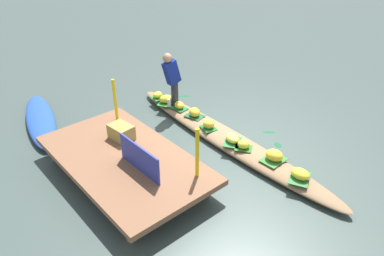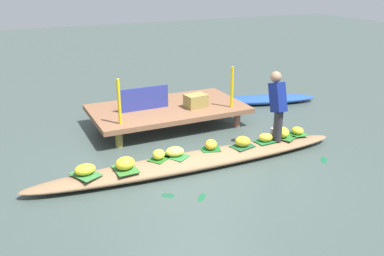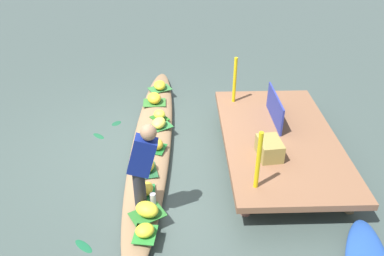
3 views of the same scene
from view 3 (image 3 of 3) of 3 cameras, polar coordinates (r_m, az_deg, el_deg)
name	(u,v)px [view 3 (image 3 of 3)]	position (r m, az deg, el deg)	size (l,w,h in m)	color
canal_water	(152,146)	(6.72, -5.85, -2.67)	(40.00, 40.00, 0.00)	#3C4A46
dock_platform	(279,139)	(6.39, 12.74, -1.62)	(3.20, 1.80, 0.41)	brown
vendor_boat	(152,141)	(6.66, -5.89, -1.96)	(5.56, 0.65, 0.20)	#896848
leaf_mat_0	(154,103)	(7.63, -5.54, 3.75)	(0.44, 0.34, 0.01)	#33702D
banana_bunch_0	(154,98)	(7.58, -5.58, 4.41)	(0.31, 0.26, 0.20)	yellow
leaf_mat_1	(147,214)	(5.17, -6.58, -12.52)	(0.43, 0.30, 0.01)	#286A28
banana_bunch_1	(147,209)	(5.10, -6.64, -11.80)	(0.31, 0.23, 0.18)	yellow
leaf_mat_2	(159,127)	(6.85, -4.86, 0.21)	(0.43, 0.29, 0.01)	#2B7136
banana_bunch_2	(159,123)	(6.81, -4.89, 0.77)	(0.31, 0.22, 0.16)	#F6E150
leaf_mat_3	(160,89)	(8.15, -4.75, 5.78)	(0.45, 0.31, 0.01)	#337237
banana_bunch_3	(160,85)	(8.12, -4.77, 6.30)	(0.32, 0.24, 0.16)	yellow
leaf_mat_4	(145,234)	(4.94, -6.92, -15.27)	(0.32, 0.27, 0.01)	#29802F
banana_bunch_4	(145,230)	(4.88, -6.97, -14.72)	(0.23, 0.21, 0.14)	yellow
leaf_mat_5	(146,193)	(5.47, -6.76, -9.48)	(0.36, 0.26, 0.01)	#1C682F
banana_bunch_5	(146,189)	(5.42, -6.81, -8.88)	(0.26, 0.20, 0.15)	gold
leaf_mat_6	(160,118)	(7.09, -4.78, 1.44)	(0.31, 0.26, 0.01)	#23641E
banana_bunch_6	(159,114)	(7.05, -4.81, 2.01)	(0.22, 0.20, 0.16)	yellow
leaf_mat_7	(147,171)	(5.85, -6.64, -6.24)	(0.38, 0.29, 0.01)	#1E512D
banana_bunch_7	(147,166)	(5.80, -6.70, -5.54)	(0.27, 0.22, 0.18)	gold
leaf_mat_8	(157,149)	(6.29, -5.21, -3.03)	(0.32, 0.27, 0.01)	#196123
banana_bunch_8	(157,144)	(6.24, -5.25, -2.38)	(0.23, 0.21, 0.18)	gold
vendor_person	(142,162)	(4.86, -7.30, -5.02)	(0.20, 0.42, 1.25)	#28282D
water_bottle	(153,199)	(5.24, -5.76, -10.36)	(0.08, 0.08, 0.18)	silver
market_banner	(275,108)	(6.65, 12.10, 2.90)	(1.02, 0.03, 0.48)	navy
railing_post_west	(235,80)	(7.06, 6.31, 7.02)	(0.06, 0.06, 0.86)	yellow
railing_post_east	(258,161)	(5.03, 9.74, -4.77)	(0.06, 0.06, 0.86)	yellow
produce_crate	(269,148)	(5.80, 11.33, -2.96)	(0.44, 0.32, 0.27)	olive
drifting_plant_0	(99,136)	(7.14, -13.58, -1.14)	(0.27, 0.10, 0.01)	#185431
drifting_plant_1	(116,123)	(7.45, -11.06, 0.69)	(0.21, 0.14, 0.01)	#184E31
drifting_plant_2	(84,246)	(5.23, -15.66, -16.39)	(0.31, 0.11, 0.01)	#155633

